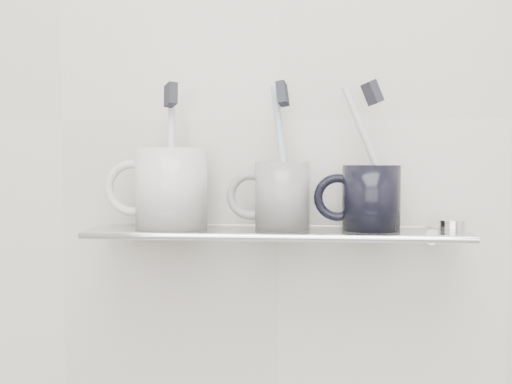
# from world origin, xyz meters

# --- Properties ---
(wall_back) EXTENTS (2.50, 0.00, 2.50)m
(wall_back) POSITION_xyz_m (0.00, 1.10, 1.25)
(wall_back) COLOR beige
(wall_back) RESTS_ON ground
(shelf_glass) EXTENTS (0.50, 0.12, 0.01)m
(shelf_glass) POSITION_xyz_m (0.00, 1.04, 1.10)
(shelf_glass) COLOR silver
(shelf_glass) RESTS_ON wall_back
(shelf_rail) EXTENTS (0.50, 0.01, 0.01)m
(shelf_rail) POSITION_xyz_m (0.00, 0.98, 1.10)
(shelf_rail) COLOR silver
(shelf_rail) RESTS_ON shelf_glass
(bracket_left) EXTENTS (0.02, 0.03, 0.02)m
(bracket_left) POSITION_xyz_m (-0.21, 1.09, 1.09)
(bracket_left) COLOR silver
(bracket_left) RESTS_ON wall_back
(bracket_right) EXTENTS (0.02, 0.03, 0.02)m
(bracket_right) POSITION_xyz_m (0.21, 1.09, 1.09)
(bracket_right) COLOR silver
(bracket_right) RESTS_ON wall_back
(mug_left) EXTENTS (0.12, 0.12, 0.11)m
(mug_left) POSITION_xyz_m (-0.14, 1.04, 1.15)
(mug_left) COLOR silver
(mug_left) RESTS_ON shelf_glass
(mug_left_handle) EXTENTS (0.08, 0.01, 0.08)m
(mug_left_handle) POSITION_xyz_m (-0.20, 1.04, 1.15)
(mug_left_handle) COLOR silver
(mug_left_handle) RESTS_ON mug_left
(toothbrush_left) EXTENTS (0.02, 0.06, 0.19)m
(toothbrush_left) POSITION_xyz_m (-0.14, 1.04, 1.20)
(toothbrush_left) COLOR silver
(toothbrush_left) RESTS_ON mug_left
(bristles_left) EXTENTS (0.02, 0.03, 0.04)m
(bristles_left) POSITION_xyz_m (-0.14, 1.04, 1.28)
(bristles_left) COLOR #24262D
(bristles_left) RESTS_ON toothbrush_left
(mug_center) EXTENTS (0.10, 0.10, 0.09)m
(mug_center) POSITION_xyz_m (0.01, 1.04, 1.15)
(mug_center) COLOR silver
(mug_center) RESTS_ON shelf_glass
(mug_center_handle) EXTENTS (0.07, 0.01, 0.07)m
(mug_center_handle) POSITION_xyz_m (-0.03, 1.04, 1.15)
(mug_center_handle) COLOR silver
(mug_center_handle) RESTS_ON mug_center
(toothbrush_center) EXTENTS (0.04, 0.05, 0.19)m
(toothbrush_center) POSITION_xyz_m (0.01, 1.04, 1.20)
(toothbrush_center) COLOR #91A4B8
(toothbrush_center) RESTS_ON mug_center
(bristles_center) EXTENTS (0.02, 0.03, 0.04)m
(bristles_center) POSITION_xyz_m (0.01, 1.04, 1.28)
(bristles_center) COLOR #24262D
(bristles_center) RESTS_ON toothbrush_center
(mug_right) EXTENTS (0.09, 0.09, 0.09)m
(mug_right) POSITION_xyz_m (0.13, 1.04, 1.14)
(mug_right) COLOR black
(mug_right) RESTS_ON shelf_glass
(mug_right_handle) EXTENTS (0.06, 0.01, 0.06)m
(mug_right_handle) POSITION_xyz_m (0.08, 1.04, 1.14)
(mug_right_handle) COLOR black
(mug_right_handle) RESTS_ON mug_right
(toothbrush_right) EXTENTS (0.08, 0.03, 0.18)m
(toothbrush_right) POSITION_xyz_m (0.13, 1.04, 1.20)
(toothbrush_right) COLOR white
(toothbrush_right) RESTS_ON mug_right
(bristles_right) EXTENTS (0.03, 0.03, 0.03)m
(bristles_right) POSITION_xyz_m (0.13, 1.04, 1.28)
(bristles_right) COLOR #24262D
(bristles_right) RESTS_ON toothbrush_right
(chrome_cap) EXTENTS (0.03, 0.03, 0.01)m
(chrome_cap) POSITION_xyz_m (0.23, 1.04, 1.11)
(chrome_cap) COLOR silver
(chrome_cap) RESTS_ON shelf_glass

